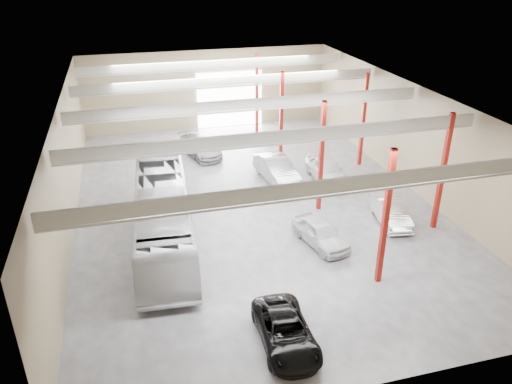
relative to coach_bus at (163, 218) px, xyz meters
name	(u,v)px	position (x,y,z in m)	size (l,w,h in m)	color
depot_shell	(252,126)	(6.15, 4.37, 3.26)	(22.12, 32.12, 7.06)	#49484D
coach_bus	(163,218)	(0.00, 0.00, 0.00)	(2.87, 12.29, 3.42)	silver
black_sedan	(286,331)	(4.01, -9.12, -1.08)	(2.10, 4.55, 1.26)	black
car_row_a	(320,233)	(8.33, -2.12, -1.01)	(1.67, 4.14, 1.41)	silver
car_row_b	(277,169)	(8.51, 6.69, -0.87)	(1.78, 5.10, 1.68)	#A1A1A5
car_row_c	(200,147)	(4.07, 12.88, -0.99)	(2.02, 4.96, 1.44)	gray
car_right_near	(390,211)	(13.31, -0.84, -1.02)	(1.47, 4.21, 1.39)	silver
car_right_far	(326,169)	(11.93, 5.83, -0.90)	(1.93, 4.79, 1.63)	silver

